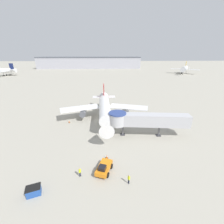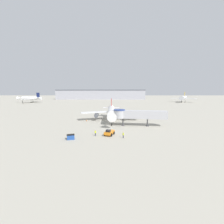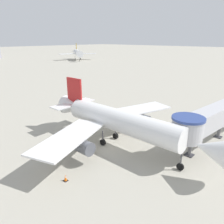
{
  "view_description": "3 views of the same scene",
  "coord_description": "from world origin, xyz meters",
  "views": [
    {
      "loc": [
        1.55,
        -41.77,
        18.63
      ],
      "look_at": [
        3.54,
        -3.08,
        3.54
      ],
      "focal_mm": 24.0,
      "sensor_mm": 36.0,
      "label": 1
    },
    {
      "loc": [
        2.48,
        -62.97,
        12.33
      ],
      "look_at": [
        1.8,
        -6.06,
        4.46
      ],
      "focal_mm": 24.0,
      "sensor_mm": 36.0,
      "label": 2
    },
    {
      "loc": [
        -20.41,
        -19.54,
        15.07
      ],
      "look_at": [
        2.02,
        1.18,
        4.68
      ],
      "focal_mm": 35.0,
      "sensor_mm": 36.0,
      "label": 3
    }
  ],
  "objects": [
    {
      "name": "ground_plane",
      "position": [
        0.0,
        0.0,
        0.0
      ],
      "size": [
        800.0,
        800.0,
        0.0
      ],
      "primitive_type": "plane",
      "color": "#A8A393"
    },
    {
      "name": "main_airplane",
      "position": [
        1.53,
        -0.41,
        3.78
      ],
      "size": [
        27.1,
        26.91,
        8.89
      ],
      "rotation": [
        0.0,
        0.0,
        0.02
      ],
      "color": "white",
      "rests_on": "ground_plane"
    },
    {
      "name": "jet_bridge",
      "position": [
        10.49,
        -10.02,
        4.16
      ],
      "size": [
        18.84,
        5.1,
        5.84
      ],
      "rotation": [
        0.0,
        0.0,
        -0.11
      ],
      "color": "#B7B7BC",
      "rests_on": "ground_plane"
    },
    {
      "name": "traffic_cone_port_wing",
      "position": [
        -8.85,
        -1.83,
        0.37
      ],
      "size": [
        0.47,
        0.47,
        0.78
      ],
      "color": "black",
      "rests_on": "ground_plane"
    },
    {
      "name": "background_jet_gold_tail",
      "position": [
        80.9,
        107.31,
        5.05
      ],
      "size": [
        24.09,
        25.19,
        11.56
      ],
      "rotation": [
        0.0,
        0.0,
        -0.58
      ],
      "color": "silver",
      "rests_on": "ground_plane"
    }
  ]
}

